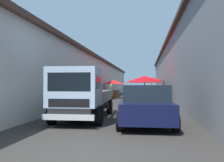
{
  "coord_description": "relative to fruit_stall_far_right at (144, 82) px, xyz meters",
  "views": [
    {
      "loc": [
        -3.8,
        -1.3,
        1.46
      ],
      "look_at": [
        8.62,
        0.67,
        1.68
      ],
      "focal_mm": 34.4,
      "sensor_mm": 36.0,
      "label": 1
    }
  ],
  "objects": [
    {
      "name": "fruit_stall_far_right",
      "position": [
        0.0,
        0.0,
        0.0
      ],
      "size": [
        2.83,
        2.83,
        2.2
      ],
      "color": "#9E9EA3",
      "rests_on": "ground"
    },
    {
      "name": "ground",
      "position": [
        0.97,
        1.15,
        -1.69
      ],
      "size": [
        90.0,
        90.0,
        0.0
      ],
      "primitive_type": "plane",
      "color": "#33302D"
    },
    {
      "name": "hatchback_car",
      "position": [
        -8.24,
        -0.12,
        -0.95
      ],
      "size": [
        3.99,
        2.08,
        1.45
      ],
      "color": "#0F1438",
      "rests_on": "ground"
    },
    {
      "name": "building_right_concrete",
      "position": [
        3.22,
        -5.56,
        1.04
      ],
      "size": [
        49.8,
        7.5,
        5.43
      ],
      "color": "gray",
      "rests_on": "ground"
    },
    {
      "name": "vendor_by_crates",
      "position": [
        4.87,
        3.32,
        -0.83
      ],
      "size": [
        0.62,
        0.24,
        1.52
      ],
      "color": "#665B4C",
      "rests_on": "ground"
    },
    {
      "name": "plastic_stool",
      "position": [
        -3.49,
        3.19,
        -1.36
      ],
      "size": [
        0.3,
        0.3,
        0.43
      ],
      "color": "#194CB2",
      "rests_on": "ground"
    },
    {
      "name": "building_left_whitewash",
      "position": [
        3.22,
        7.86,
        0.4
      ],
      "size": [
        49.8,
        7.5,
        4.16
      ],
      "color": "beige",
      "rests_on": "ground"
    },
    {
      "name": "delivery_truck",
      "position": [
        -8.12,
        2.43,
        -0.65
      ],
      "size": [
        4.99,
        2.13,
        2.08
      ],
      "color": "black",
      "rests_on": "ground"
    },
    {
      "name": "fruit_stall_mid_lane",
      "position": [
        2.53,
        -0.06,
        0.17
      ],
      "size": [
        2.85,
        2.85,
        2.32
      ],
      "color": "#9E9EA3",
      "rests_on": "ground"
    },
    {
      "name": "fruit_stall_far_left",
      "position": [
        6.77,
        3.26,
        -0.08
      ],
      "size": [
        2.36,
        2.36,
        2.1
      ],
      "color": "#9E9EA3",
      "rests_on": "ground"
    },
    {
      "name": "fruit_stall_near_left",
      "position": [
        7.4,
        -0.71,
        0.12
      ],
      "size": [
        2.75,
        2.75,
        2.35
      ],
      "color": "#9E9EA3",
      "rests_on": "ground"
    }
  ]
}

